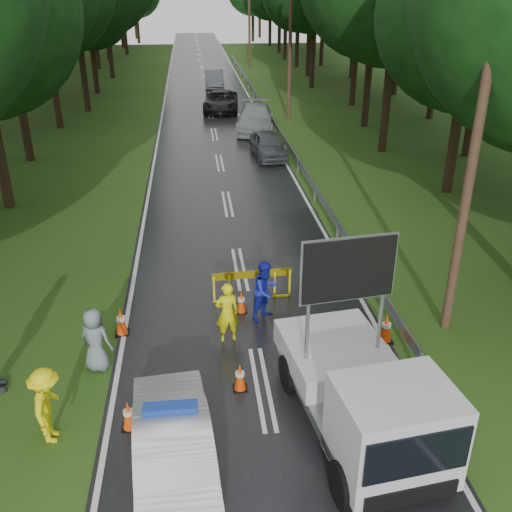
{
  "coord_description": "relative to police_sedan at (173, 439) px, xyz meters",
  "views": [
    {
      "loc": [
        -1.3,
        -10.36,
        8.39
      ],
      "look_at": [
        0.33,
        4.23,
        1.3
      ],
      "focal_mm": 40.0,
      "sensor_mm": 36.0,
      "label": 1
    }
  ],
  "objects": [
    {
      "name": "bystander_left",
      "position": [
        -2.46,
        1.01,
        0.17
      ],
      "size": [
        0.63,
        1.09,
        1.69
      ],
      "primitive_type": "imported",
      "rotation": [
        0.0,
        0.0,
        1.57
      ],
      "color": "yellow",
      "rests_on": "ground"
    },
    {
      "name": "queue_car_third",
      "position": [
        2.75,
        32.91,
        0.04
      ],
      "size": [
        2.8,
        5.3,
        1.42
      ],
      "primitive_type": "imported",
      "rotation": [
        0.0,
        0.0,
        -0.09
      ],
      "color": "black",
      "rests_on": "ground"
    },
    {
      "name": "cone_far",
      "position": [
        1.77,
        5.48,
        -0.34
      ],
      "size": [
        0.32,
        0.32,
        0.68
      ],
      "color": "black",
      "rests_on": "ground"
    },
    {
      "name": "queue_car_fourth",
      "position": [
        2.75,
        43.07,
        0.06
      ],
      "size": [
        1.58,
        4.45,
        1.46
      ],
      "primitive_type": "imported",
      "rotation": [
        0.0,
        0.0,
        -0.01
      ],
      "color": "#3F4347",
      "rests_on": "ground"
    },
    {
      "name": "utility_pole_far",
      "position": [
        7.15,
        56.13,
        4.4
      ],
      "size": [
        1.4,
        0.24,
        10.0
      ],
      "color": "#41291E",
      "rests_on": "ground"
    },
    {
      "name": "road",
      "position": [
        1.95,
        32.13,
        -0.66
      ],
      "size": [
        7.0,
        140.0,
        0.02
      ],
      "primitive_type": "cube",
      "color": "black",
      "rests_on": "ground"
    },
    {
      "name": "cone_left_mid",
      "position": [
        -1.45,
        4.74,
        -0.29
      ],
      "size": [
        0.37,
        0.37,
        0.78
      ],
      "color": "black",
      "rests_on": "ground"
    },
    {
      "name": "queue_car_second",
      "position": [
        4.55,
        26.91,
        0.11
      ],
      "size": [
        2.91,
        5.63,
        1.56
      ],
      "primitive_type": "imported",
      "rotation": [
        0.0,
        0.0,
        -0.14
      ],
      "color": "gray",
      "rests_on": "ground"
    },
    {
      "name": "utility_pole_mid",
      "position": [
        7.15,
        30.13,
        4.4
      ],
      "size": [
        1.4,
        0.24,
        10.0
      ],
      "color": "#41291E",
      "rests_on": "ground"
    },
    {
      "name": "cone_right",
      "position": [
        5.33,
        3.63,
        -0.27
      ],
      "size": [
        0.39,
        0.39,
        0.82
      ],
      "color": "black",
      "rests_on": "ground"
    },
    {
      "name": "civilian",
      "position": [
        2.41,
        5.13,
        0.18
      ],
      "size": [
        1.05,
        1.02,
        1.7
      ],
      "primitive_type": "imported",
      "rotation": [
        0.0,
        0.0,
        0.68
      ],
      "color": "#1921A8",
      "rests_on": "ground"
    },
    {
      "name": "cone_center",
      "position": [
        1.44,
        2.13,
        -0.32
      ],
      "size": [
        0.34,
        0.34,
        0.71
      ],
      "color": "black",
      "rests_on": "ground"
    },
    {
      "name": "ground",
      "position": [
        1.95,
        2.13,
        -0.67
      ],
      "size": [
        160.0,
        160.0,
        0.0
      ],
      "primitive_type": "plane",
      "color": "#243F12",
      "rests_on": "ground"
    },
    {
      "name": "utility_pole_near",
      "position": [
        7.15,
        4.13,
        4.4
      ],
      "size": [
        1.4,
        0.24,
        10.0
      ],
      "color": "#41291E",
      "rests_on": "ground"
    },
    {
      "name": "queue_car_first",
      "position": [
        4.55,
        20.91,
        -0.0
      ],
      "size": [
        1.83,
        3.99,
        1.33
      ],
      "primitive_type": "imported",
      "rotation": [
        0.0,
        0.0,
        0.07
      ],
      "color": "#3E4146",
      "rests_on": "ground"
    },
    {
      "name": "cone_near_left",
      "position": [
        -0.95,
        1.13,
        -0.33
      ],
      "size": [
        0.33,
        0.33,
        0.7
      ],
      "color": "black",
      "rests_on": "ground"
    },
    {
      "name": "officer",
      "position": [
        1.3,
        4.13,
        0.16
      ],
      "size": [
        0.66,
        0.49,
        1.67
      ],
      "primitive_type": "imported",
      "rotation": [
        0.0,
        0.0,
        3.31
      ],
      "color": "#F4EB0D",
      "rests_on": "ground"
    },
    {
      "name": "bystander_right",
      "position": [
        -1.86,
        3.31,
        0.13
      ],
      "size": [
        0.92,
        0.76,
        1.6
      ],
      "primitive_type": "imported",
      "rotation": [
        0.0,
        0.0,
        2.76
      ],
      "color": "gray",
      "rests_on": "ground"
    },
    {
      "name": "work_truck",
      "position": [
        3.76,
        0.31,
        0.39
      ],
      "size": [
        2.76,
        5.13,
        3.9
      ],
      "rotation": [
        0.0,
        0.0,
        0.13
      ],
      "color": "gray",
      "rests_on": "ground"
    },
    {
      "name": "police_sedan",
      "position": [
        0.0,
        0.0,
        0.0
      ],
      "size": [
        1.76,
        4.14,
        1.46
      ],
      "rotation": [
        0.0,
        0.0,
        3.23
      ],
      "color": "silver",
      "rests_on": "ground"
    },
    {
      "name": "guardrail",
      "position": [
        5.65,
        31.8,
        -0.12
      ],
      "size": [
        0.12,
        60.06,
        0.7
      ],
      "color": "gray",
      "rests_on": "ground"
    },
    {
      "name": "barrier",
      "position": [
        2.14,
        6.13,
        0.05
      ],
      "size": [
        2.3,
        0.19,
        0.95
      ],
      "rotation": [
        0.0,
        0.0,
        0.06
      ],
      "color": "yellow",
      "rests_on": "ground"
    }
  ]
}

